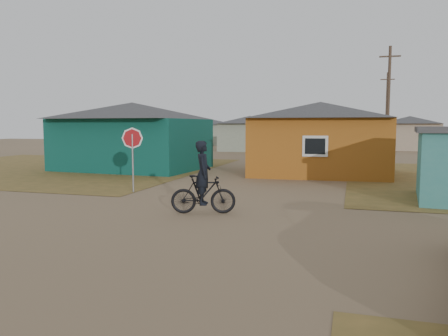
{
  "coord_description": "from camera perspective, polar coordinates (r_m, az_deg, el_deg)",
  "views": [
    {
      "loc": [
        4.19,
        -10.19,
        2.66
      ],
      "look_at": [
        0.31,
        3.0,
        1.3
      ],
      "focal_mm": 35.0,
      "sensor_mm": 36.0,
      "label": 1
    }
  ],
  "objects": [
    {
      "name": "ground",
      "position": [
        11.33,
        -5.86,
        -7.96
      ],
      "size": [
        120.0,
        120.0,
        0.0
      ],
      "primitive_type": "plane",
      "color": "#84694C"
    },
    {
      "name": "grass_nw",
      "position": [
        29.59,
        -21.64,
        0.1
      ],
      "size": [
        20.0,
        18.0,
        0.0
      ],
      "primitive_type": "cube",
      "color": "olive",
      "rests_on": "ground"
    },
    {
      "name": "house_teal",
      "position": [
        26.88,
        -11.83,
        4.24
      ],
      "size": [
        8.93,
        7.08,
        4.0
      ],
      "color": "#0B4038",
      "rests_on": "ground"
    },
    {
      "name": "house_yellow",
      "position": [
        24.25,
        12.41,
        3.97
      ],
      "size": [
        7.72,
        6.76,
        3.9
      ],
      "color": "#A45A19",
      "rests_on": "ground"
    },
    {
      "name": "house_pale_west",
      "position": [
        45.35,
        3.4,
        4.63
      ],
      "size": [
        7.04,
        6.15,
        3.6
      ],
      "color": "gray",
      "rests_on": "ground"
    },
    {
      "name": "house_beige_east",
      "position": [
        50.53,
        23.05,
        4.29
      ],
      "size": [
        6.95,
        6.05,
        3.6
      ],
      "color": "tan",
      "rests_on": "ground"
    },
    {
      "name": "house_pale_north",
      "position": [
        59.06,
        -1.57,
        4.77
      ],
      "size": [
        6.28,
        5.81,
        3.4
      ],
      "color": "gray",
      "rests_on": "ground"
    },
    {
      "name": "utility_pole_near",
      "position": [
        32.3,
        20.67,
        7.91
      ],
      "size": [
        1.4,
        0.2,
        8.0
      ],
      "color": "#4D3B2E",
      "rests_on": "ground"
    },
    {
      "name": "utility_pole_far",
      "position": [
        48.32,
        20.46,
        7.05
      ],
      "size": [
        1.4,
        0.2,
        8.0
      ],
      "color": "#4D3B2E",
      "rests_on": "ground"
    },
    {
      "name": "stop_sign",
      "position": [
        17.47,
        -11.87,
        2.96
      ],
      "size": [
        0.84,
        0.14,
        2.56
      ],
      "color": "gray",
      "rests_on": "ground"
    },
    {
      "name": "cyclist",
      "position": [
        13.1,
        -2.73,
        -2.52
      ],
      "size": [
        2.02,
        1.08,
        2.19
      ],
      "color": "black",
      "rests_on": "ground"
    }
  ]
}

